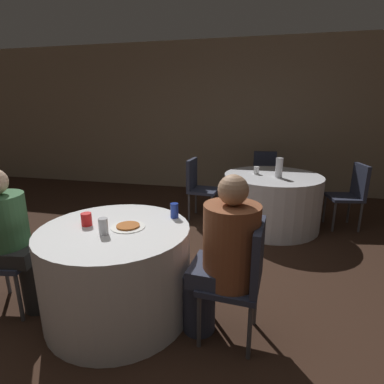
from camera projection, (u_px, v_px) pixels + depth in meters
name	position (u px, v px, depth m)	size (l,w,h in m)	color
ground_plane	(129.00, 325.00, 2.28)	(16.00, 16.00, 0.00)	#382319
wall_back	(215.00, 118.00, 5.76)	(16.00, 0.06, 2.80)	gray
table_near	(117.00, 271.00, 2.35)	(1.14, 1.14, 0.73)	white
table_far	(271.00, 201.00, 4.11)	(1.30, 1.30, 0.73)	silver
chair_near_east	(244.00, 272.00, 2.02)	(0.44, 0.43, 0.88)	#2D3347
chair_far_west	(198.00, 183.00, 4.39)	(0.44, 0.43, 0.88)	#2D3347
chair_far_north	(265.00, 173.00, 5.08)	(0.43, 0.44, 0.88)	#2D3347
chair_far_east	(352.00, 190.00, 4.02)	(0.47, 0.46, 0.88)	#2D3347
person_floral_shirt	(222.00, 257.00, 2.04)	(0.53, 0.39, 1.20)	#33384C
person_green_jacket	(11.00, 239.00, 2.34)	(0.53, 0.41, 1.17)	#282828
pizza_plate_near	(128.00, 226.00, 2.26)	(0.26, 0.26, 0.02)	white
soda_can_blue	(174.00, 211.00, 2.45)	(0.07, 0.07, 0.12)	#1E38A5
soda_can_silver	(103.00, 226.00, 2.12)	(0.07, 0.07, 0.12)	silver
cup_near	(86.00, 219.00, 2.29)	(0.08, 0.08, 0.10)	red
bottle_far	(279.00, 168.00, 3.84)	(0.09, 0.09, 0.26)	white
cup_far	(256.00, 170.00, 4.06)	(0.07, 0.07, 0.10)	white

